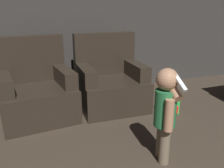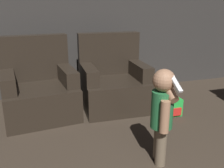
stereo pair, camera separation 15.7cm
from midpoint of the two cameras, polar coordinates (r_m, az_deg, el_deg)
name	(u,v)px [view 1 (the left image)]	position (r m, az deg, el deg)	size (l,w,h in m)	color
wall_back	(82,10)	(3.96, -8.05, 16.46)	(8.40, 0.05, 2.60)	#33302D
armchair_left	(36,92)	(3.28, -18.32, -1.67)	(0.94, 0.88, 1.00)	black
armchair_right	(110,83)	(3.45, -1.76, 0.21)	(0.90, 0.83, 1.00)	black
person_toddler	(166,108)	(2.21, 10.21, -5.54)	(0.19, 0.34, 0.87)	brown
toy_backpack	(169,105)	(3.35, 11.67, -4.84)	(0.21, 0.19, 0.23)	green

